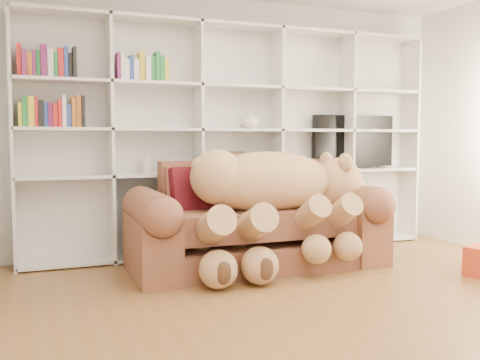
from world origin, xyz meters
name	(u,v)px	position (x,y,z in m)	size (l,w,h in m)	color
floor	(361,319)	(0.00, 0.00, 0.00)	(5.00, 5.00, 0.00)	brown
wall_back	(232,126)	(0.00, 2.50, 1.35)	(5.00, 0.02, 2.70)	silver
bookshelf	(215,129)	(-0.24, 2.36, 1.31)	(4.43, 0.35, 2.40)	silver
sofa	(256,227)	(-0.08, 1.64, 0.37)	(2.36, 1.02, 0.99)	brown
teddy_bear	(274,194)	(0.02, 1.45, 0.71)	(1.90, 1.01, 1.10)	tan
throw_pillow	(193,191)	(-0.65, 1.81, 0.72)	(0.44, 0.14, 0.44)	#4F0D1E
tv	(353,142)	(1.45, 2.35, 1.17)	(1.03, 0.18, 0.61)	black
picture_frame	(236,161)	(-0.02, 2.30, 0.98)	(0.16, 0.03, 0.20)	brown
green_vase	(260,162)	(0.25, 2.30, 0.96)	(0.19, 0.19, 0.19)	#32613E
figurine_tall	(146,165)	(-0.98, 2.30, 0.95)	(0.08, 0.08, 0.17)	beige
figurine_short	(162,167)	(-0.82, 2.30, 0.93)	(0.07, 0.07, 0.12)	beige
snow_globe	(177,167)	(-0.67, 2.30, 0.92)	(0.10, 0.10, 0.10)	silver
shelf_vase	(251,120)	(0.14, 2.30, 1.41)	(0.18, 0.18, 0.18)	silver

